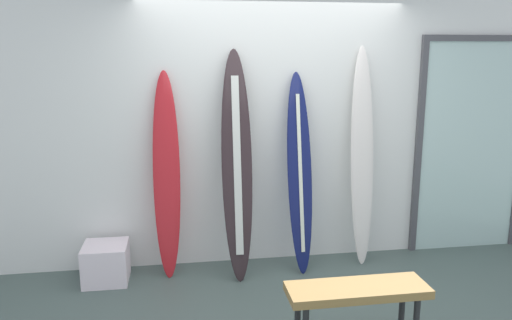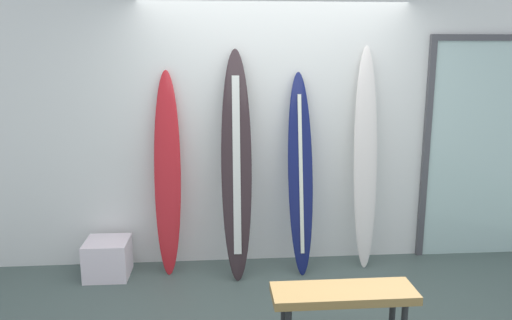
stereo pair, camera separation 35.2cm
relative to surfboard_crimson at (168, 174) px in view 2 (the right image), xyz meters
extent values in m
cube|color=silver|center=(1.01, 0.29, 0.45)|extent=(7.20, 0.20, 2.80)
ellipsoid|color=red|center=(0.00, 0.00, 0.00)|extent=(0.25, 0.34, 1.89)
ellipsoid|color=#2D2124|center=(0.63, -0.10, 0.10)|extent=(0.29, 0.51, 2.08)
cube|color=silver|center=(0.63, -0.13, 0.10)|extent=(0.07, 0.35, 1.58)
cone|color=black|center=(0.63, -0.24, -0.76)|extent=(0.07, 0.09, 0.11)
ellipsoid|color=#111A51|center=(1.23, -0.06, -0.01)|extent=(0.24, 0.44, 1.87)
cube|color=silver|center=(1.23, -0.09, 0.00)|extent=(0.04, 0.31, 1.45)
cone|color=black|center=(1.23, -0.18, -0.78)|extent=(0.07, 0.09, 0.11)
ellipsoid|color=silver|center=(1.86, 0.01, 0.11)|extent=(0.24, 0.33, 2.11)
cube|color=white|center=(-0.57, -0.10, -0.77)|extent=(0.40, 0.40, 0.35)
cube|color=silver|center=(3.09, 0.17, 0.13)|extent=(1.08, 0.02, 2.15)
cube|color=#47474C|center=(2.52, 0.17, 0.13)|extent=(0.06, 0.06, 2.15)
cube|color=#47474C|center=(3.09, 0.17, 1.23)|extent=(1.20, 0.06, 0.06)
cube|color=olive|center=(1.30, -1.47, -0.51)|extent=(0.98, 0.32, 0.06)
cylinder|color=black|center=(0.91, -1.36, -0.74)|extent=(0.04, 0.04, 0.41)
cylinder|color=black|center=(1.69, -1.36, -0.74)|extent=(0.04, 0.04, 0.41)
camera|label=1|loc=(0.10, -4.54, 1.10)|focal=35.49mm
camera|label=2|loc=(0.45, -4.59, 1.10)|focal=35.49mm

